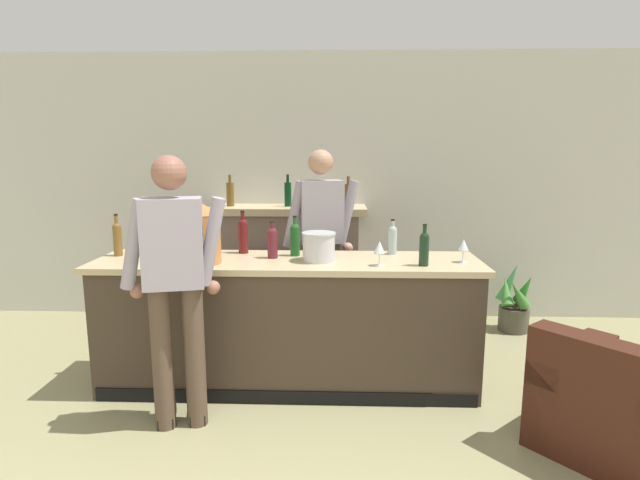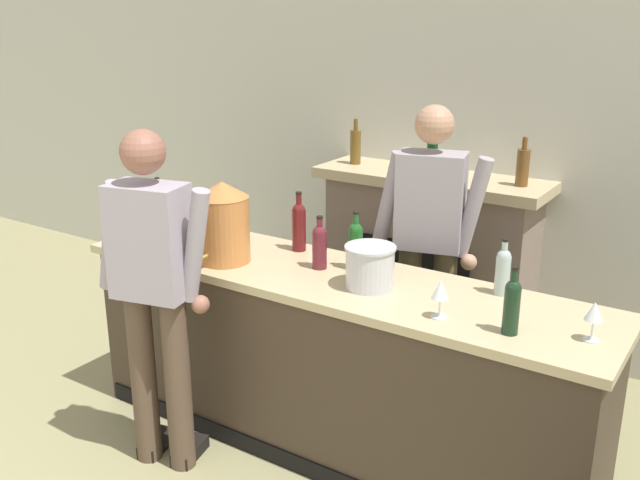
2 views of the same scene
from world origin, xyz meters
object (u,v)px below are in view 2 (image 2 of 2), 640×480
wine_bottle_burgundy_dark (512,304)px  wine_bottle_riesling_slim (503,270)px  wine_bottle_port_short (159,207)px  wine_bottle_rose_blush (356,244)px  fireplace_stone (428,258)px  wine_glass_back_row (594,313)px  person_bartender (428,248)px  copper_dispenser (223,222)px  person_customer (154,289)px  wine_glass_mid_counter (440,291)px  wine_bottle_chardonnay_pale (320,245)px  ice_bucket_steel (370,267)px  wine_bottle_merlot_tall (299,225)px

wine_bottle_burgundy_dark → wine_bottle_riesling_slim: 0.43m
wine_bottle_port_short → wine_bottle_rose_blush: wine_bottle_port_short is taller
fireplace_stone → wine_bottle_riesling_slim: (0.92, -1.20, 0.48)m
wine_glass_back_row → wine_bottle_riesling_slim: bearing=149.8°
person_bartender → wine_bottle_port_short: person_bartender is taller
copper_dispenser → person_customer: bearing=-95.6°
wine_glass_mid_counter → wine_bottle_port_short: bearing=172.2°
wine_bottle_chardonnay_pale → wine_bottle_port_short: wine_bottle_port_short is taller
copper_dispenser → ice_bucket_steel: bearing=6.5°
wine_bottle_burgundy_dark → wine_glass_back_row: wine_bottle_burgundy_dark is taller
copper_dispenser → wine_bottle_burgundy_dark: size_ratio=1.48×
copper_dispenser → wine_glass_mid_counter: copper_dispenser is taller
person_bartender → wine_bottle_burgundy_dark: 1.10m
fireplace_stone → wine_glass_back_row: bearing=-46.7°
wine_bottle_chardonnay_pale → person_customer: bearing=-128.7°
wine_bottle_rose_blush → ice_bucket_steel: bearing=-43.9°
wine_bottle_riesling_slim → wine_bottle_merlot_tall: size_ratio=0.82×
person_customer → wine_bottle_chardonnay_pale: bearing=51.3°
ice_bucket_steel → copper_dispenser: bearing=-173.5°
wine_bottle_chardonnay_pale → wine_bottle_port_short: 1.18m
ice_bucket_steel → wine_bottle_port_short: bearing=175.2°
wine_glass_mid_counter → copper_dispenser: bearing=177.9°
ice_bucket_steel → wine_bottle_port_short: size_ratio=0.77×
wine_bottle_chardonnay_pale → wine_bottle_merlot_tall: 0.31m
wine_bottle_burgundy_dark → wine_glass_back_row: bearing=21.0°
wine_glass_mid_counter → wine_bottle_chardonnay_pale: bearing=163.4°
wine_bottle_riesling_slim → wine_glass_mid_counter: bearing=-108.1°
person_customer → copper_dispenser: person_customer is taller
person_customer → ice_bucket_steel: size_ratio=7.06×
person_bartender → copper_dispenser: (-0.82, -0.77, 0.21)m
wine_bottle_riesling_slim → wine_glass_mid_counter: 0.43m
wine_bottle_chardonnay_pale → wine_glass_mid_counter: size_ratio=1.60×
wine_bottle_port_short → ice_bucket_steel: bearing=-4.8°
wine_bottle_merlot_tall → wine_glass_back_row: 1.65m
wine_bottle_port_short → wine_glass_back_row: 2.56m
wine_bottle_chardonnay_pale → wine_glass_mid_counter: bearing=-16.6°
wine_bottle_rose_blush → fireplace_stone: bearing=97.7°
wine_bottle_port_short → wine_bottle_burgundy_dark: wine_bottle_port_short is taller
person_customer → wine_bottle_riesling_slim: (1.43, 0.83, 0.14)m
wine_bottle_burgundy_dark → wine_bottle_merlot_tall: size_ratio=0.88×
fireplace_stone → ice_bucket_steel: 1.58m
fireplace_stone → ice_bucket_steel: fireplace_stone is taller
copper_dispenser → ice_bucket_steel: copper_dispenser is taller
fireplace_stone → wine_bottle_burgundy_dark: (1.09, -1.59, 0.49)m
wine_glass_back_row → copper_dispenser: bearing=-177.4°
wine_bottle_merlot_tall → wine_bottle_rose_blush: bearing=-11.9°
person_customer → wine_bottle_burgundy_dark: bearing=15.3°
wine_bottle_riesling_slim → person_bartender: bearing=144.0°
wine_bottle_port_short → person_bartender: bearing=19.7°
fireplace_stone → wine_glass_mid_counter: fireplace_stone is taller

